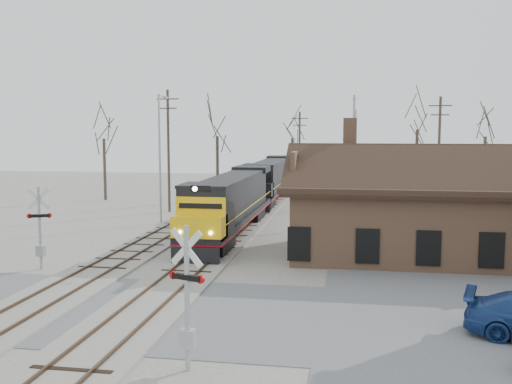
# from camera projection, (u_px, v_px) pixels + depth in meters

# --- Properties ---
(ground) EXTENTS (140.00, 140.00, 0.00)m
(ground) POSITION_uv_depth(u_px,v_px,m) (144.00, 311.00, 22.81)
(ground) COLOR #AAA499
(ground) RESTS_ON ground
(road) EXTENTS (60.00, 9.00, 0.03)m
(road) POSITION_uv_depth(u_px,v_px,m) (144.00, 310.00, 22.81)
(road) COLOR #5C5C61
(road) RESTS_ON ground
(track_main) EXTENTS (3.40, 90.00, 0.24)m
(track_main) POSITION_uv_depth(u_px,v_px,m) (225.00, 239.00, 37.51)
(track_main) COLOR #AAA499
(track_main) RESTS_ON ground
(track_siding) EXTENTS (3.40, 90.00, 0.24)m
(track_siding) POSITION_uv_depth(u_px,v_px,m) (160.00, 236.00, 38.24)
(track_siding) COLOR #AAA499
(track_siding) RESTS_ON ground
(depot) EXTENTS (15.20, 9.31, 7.90)m
(depot) POSITION_uv_depth(u_px,v_px,m) (419.00, 215.00, 32.35)
(depot) COLOR #A07153
(depot) RESTS_ON ground
(locomotive_lead) EXTENTS (2.82, 18.87, 4.19)m
(locomotive_lead) POSITION_uv_depth(u_px,v_px,m) (230.00, 204.00, 38.77)
(locomotive_lead) COLOR black
(locomotive_lead) RESTS_ON ground
(locomotive_trailing) EXTENTS (2.82, 18.87, 3.96)m
(locomotive_trailing) POSITION_uv_depth(u_px,v_px,m) (270.00, 179.00, 57.54)
(locomotive_trailing) COLOR black
(locomotive_trailing) RESTS_ON ground
(crossbuck_near) EXTENTS (1.21, 0.51, 4.42)m
(crossbuck_near) POSITION_uv_depth(u_px,v_px,m) (187.00, 304.00, 16.93)
(crossbuck_near) COLOR #A5A8AD
(crossbuck_near) RESTS_ON ground
(crossbuck_far) EXTENTS (1.18, 0.51, 4.32)m
(crossbuck_far) POSITION_uv_depth(u_px,v_px,m) (40.00, 231.00, 29.33)
(crossbuck_far) COLOR #A5A8AD
(crossbuck_far) RESTS_ON ground
(streetlight_a) EXTENTS (0.25, 2.04, 9.88)m
(streetlight_a) POSITION_uv_depth(u_px,v_px,m) (160.00, 152.00, 43.40)
(streetlight_a) COLOR #A5A8AD
(streetlight_a) RESTS_ON ground
(streetlight_b) EXTENTS (0.25, 2.04, 9.83)m
(streetlight_b) POSITION_uv_depth(u_px,v_px,m) (353.00, 152.00, 43.67)
(streetlight_b) COLOR #A5A8AD
(streetlight_b) RESTS_ON ground
(streetlight_c) EXTENTS (0.25, 2.04, 9.07)m
(streetlight_c) POSITION_uv_depth(u_px,v_px,m) (355.00, 152.00, 53.79)
(streetlight_c) COLOR #A5A8AD
(streetlight_c) RESTS_ON ground
(utility_pole_a) EXTENTS (2.00, 0.24, 10.64)m
(utility_pole_a) POSITION_uv_depth(u_px,v_px,m) (168.00, 149.00, 49.61)
(utility_pole_a) COLOR #382D23
(utility_pole_a) RESTS_ON ground
(utility_pole_b) EXTENTS (2.00, 0.24, 9.31)m
(utility_pole_b) POSITION_uv_depth(u_px,v_px,m) (299.00, 149.00, 67.75)
(utility_pole_b) COLOR #382D23
(utility_pole_b) RESTS_ON ground
(utility_pole_c) EXTENTS (2.00, 0.24, 10.09)m
(utility_pole_c) POSITION_uv_depth(u_px,v_px,m) (439.00, 152.00, 50.36)
(utility_pole_c) COLOR #382D23
(utility_pole_c) RESTS_ON ground
(tree_a) EXTENTS (4.19, 4.19, 10.28)m
(tree_a) POSITION_uv_depth(u_px,v_px,m) (104.00, 128.00, 57.94)
(tree_a) COLOR #382D23
(tree_a) RESTS_ON ground
(tree_b) EXTENTS (4.36, 4.36, 10.69)m
(tree_b) POSITION_uv_depth(u_px,v_px,m) (217.00, 126.00, 57.73)
(tree_b) COLOR #382D23
(tree_b) RESTS_ON ground
(tree_c) EXTENTS (4.09, 4.09, 10.03)m
(tree_c) POSITION_uv_depth(u_px,v_px,m) (292.00, 130.00, 70.78)
(tree_c) COLOR #382D23
(tree_c) RESTS_ON ground
(tree_d) EXTENTS (4.81, 4.81, 11.78)m
(tree_d) POSITION_uv_depth(u_px,v_px,m) (418.00, 118.00, 59.89)
(tree_d) COLOR #382D23
(tree_d) RESTS_ON ground
(tree_e) EXTENTS (4.34, 4.34, 10.63)m
(tree_e) POSITION_uv_depth(u_px,v_px,m) (486.00, 126.00, 57.23)
(tree_e) COLOR #382D23
(tree_e) RESTS_ON ground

